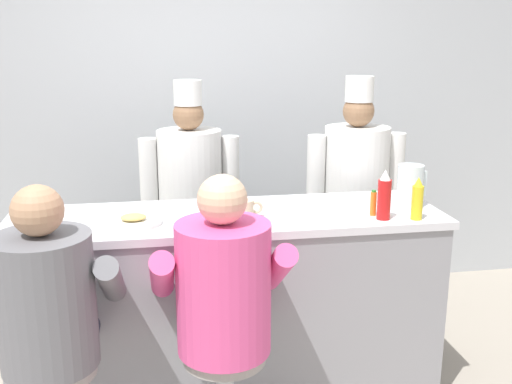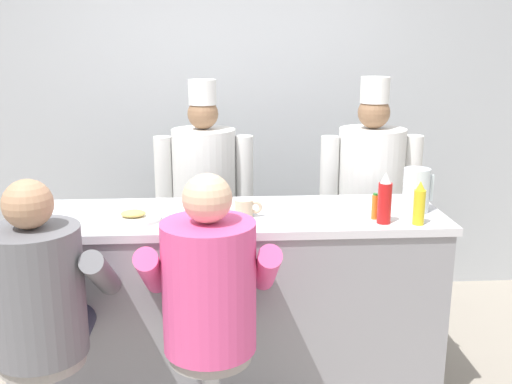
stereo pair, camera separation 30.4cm
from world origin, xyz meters
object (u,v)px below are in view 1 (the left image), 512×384
diner_seated_pink (223,296)px  cook_in_whites_far (355,193)px  hot_sauce_bottle_orange (373,203)px  breakfast_plate (134,221)px  mustard_bottle_yellow (417,200)px  cereal_bowl (28,224)px  water_pitcher_clear (410,186)px  cook_in_whites_near (191,195)px  coffee_mug_tan (246,209)px  diner_seated_grey (49,309)px  ketchup_bottle_red (384,196)px

diner_seated_pink → cook_in_whites_far: 1.63m
hot_sauce_bottle_orange → breakfast_plate: (-1.20, 0.05, -0.05)m
mustard_bottle_yellow → cereal_bowl: size_ratio=1.64×
diner_seated_pink → hot_sauce_bottle_orange: bearing=27.8°
water_pitcher_clear → cook_in_whites_near: cook_in_whites_near is taller
hot_sauce_bottle_orange → coffee_mug_tan: (-0.65, 0.07, -0.02)m
hot_sauce_bottle_orange → water_pitcher_clear: water_pitcher_clear is taller
diner_seated_grey → diner_seated_pink: diner_seated_pink is taller
cook_in_whites_near → cook_in_whites_far: 1.08m
ketchup_bottle_red → cereal_bowl: 1.73m
hot_sauce_bottle_orange → diner_seated_grey: (-1.54, -0.44, -0.26)m
hot_sauce_bottle_orange → cereal_bowl: hot_sauce_bottle_orange is taller
hot_sauce_bottle_orange → cook_in_whites_far: size_ratio=0.08×
ketchup_bottle_red → hot_sauce_bottle_orange: 0.09m
hot_sauce_bottle_orange → diner_seated_pink: diner_seated_pink is taller
breakfast_plate → cook_in_whites_near: 1.02m
cereal_bowl → cook_in_whites_near: bearing=48.9°
hot_sauce_bottle_orange → cook_in_whites_near: size_ratio=0.08×
water_pitcher_clear → coffee_mug_tan: water_pitcher_clear is taller
mustard_bottle_yellow → cereal_bowl: (-1.88, 0.16, -0.08)m
cook_in_whites_near → breakfast_plate: bearing=-109.3°
diner_seated_grey → coffee_mug_tan: bearing=29.7°
hot_sauce_bottle_orange → cook_in_whites_far: (0.19, 0.84, -0.17)m
ketchup_bottle_red → cereal_bowl: (-1.72, 0.13, -0.09)m
ketchup_bottle_red → coffee_mug_tan: bearing=167.8°
coffee_mug_tan → cook_in_whites_far: bearing=42.2°
cook_in_whites_far → cook_in_whites_near: bearing=170.9°
diner_seated_pink → cook_in_whites_far: size_ratio=0.82×
mustard_bottle_yellow → hot_sauce_bottle_orange: mustard_bottle_yellow is taller
coffee_mug_tan → diner_seated_grey: (-0.90, -0.51, -0.24)m
diner_seated_grey → diner_seated_pink: size_ratio=0.99×
breakfast_plate → diner_seated_pink: (0.38, -0.49, -0.20)m
water_pitcher_clear → diner_seated_pink: (-1.07, -0.55, -0.30)m
diner_seated_grey → cook_in_whites_far: size_ratio=0.82×
mustard_bottle_yellow → diner_seated_pink: diner_seated_pink is taller
ketchup_bottle_red → mustard_bottle_yellow: size_ratio=1.18×
mustard_bottle_yellow → cereal_bowl: 1.89m
cook_in_whites_near → hot_sauce_bottle_orange: bearing=-49.1°
breakfast_plate → hot_sauce_bottle_orange: bearing=-2.6°
mustard_bottle_yellow → breakfast_plate: mustard_bottle_yellow is taller
hot_sauce_bottle_orange → coffee_mug_tan: hot_sauce_bottle_orange is taller
hot_sauce_bottle_orange → cereal_bowl: (-1.69, 0.06, -0.04)m
water_pitcher_clear → coffee_mug_tan: (-0.89, -0.04, -0.07)m
breakfast_plate → diner_seated_grey: size_ratio=0.20×
coffee_mug_tan → cook_in_whites_near: (-0.22, 0.93, -0.16)m
mustard_bottle_yellow → water_pitcher_clear: (0.06, 0.22, 0.01)m
diner_seated_grey → cereal_bowl: bearing=107.0°
mustard_bottle_yellow → cook_in_whites_near: (-1.06, 1.11, -0.22)m
breakfast_plate → diner_seated_grey: 0.63m
mustard_bottle_yellow → coffee_mug_tan: (-0.84, 0.18, -0.06)m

